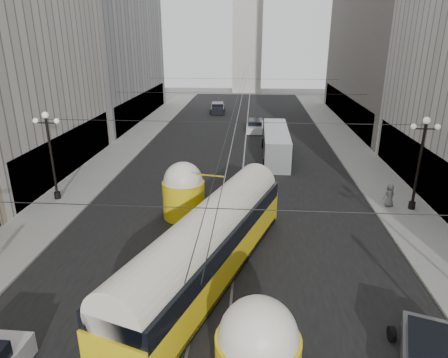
% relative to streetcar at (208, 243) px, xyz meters
% --- Properties ---
extents(road, '(20.00, 85.00, 0.02)m').
position_rel_streetcar_xyz_m(road, '(0.50, 23.46, -1.87)').
color(road, black).
rests_on(road, ground).
extents(sidewalk_left, '(4.00, 72.00, 0.15)m').
position_rel_streetcar_xyz_m(sidewalk_left, '(-11.50, 26.96, -1.79)').
color(sidewalk_left, gray).
rests_on(sidewalk_left, ground).
extents(sidewalk_right, '(4.00, 72.00, 0.15)m').
position_rel_streetcar_xyz_m(sidewalk_right, '(12.50, 26.96, -1.79)').
color(sidewalk_right, gray).
rests_on(sidewalk_right, ground).
extents(rail_left, '(0.12, 85.00, 0.04)m').
position_rel_streetcar_xyz_m(rail_left, '(-0.25, 23.46, -1.87)').
color(rail_left, gray).
rests_on(rail_left, ground).
extents(rail_right, '(0.12, 85.00, 0.04)m').
position_rel_streetcar_xyz_m(rail_right, '(1.25, 23.46, -1.87)').
color(rail_right, gray).
rests_on(rail_right, ground).
extents(building_left_far, '(12.60, 28.60, 28.60)m').
position_rel_streetcar_xyz_m(building_left_far, '(-19.49, 38.96, 12.44)').
color(building_left_far, '#999999').
rests_on(building_left_far, ground).
extents(distant_tower, '(6.00, 6.00, 31.36)m').
position_rel_streetcar_xyz_m(distant_tower, '(0.50, 70.96, 13.10)').
color(distant_tower, '#B2AFA8').
rests_on(distant_tower, ground).
extents(lamppost_left_mid, '(1.86, 0.44, 6.37)m').
position_rel_streetcar_xyz_m(lamppost_left_mid, '(-12.10, 8.96, 1.88)').
color(lamppost_left_mid, black).
rests_on(lamppost_left_mid, sidewalk_left).
extents(lamppost_right_mid, '(1.86, 0.44, 6.37)m').
position_rel_streetcar_xyz_m(lamppost_right_mid, '(13.10, 8.96, 1.88)').
color(lamppost_right_mid, black).
rests_on(lamppost_right_mid, sidewalk_right).
extents(catenary, '(25.00, 72.00, 0.23)m').
position_rel_streetcar_xyz_m(catenary, '(0.62, 22.46, 4.01)').
color(catenary, black).
rests_on(catenary, ground).
extents(streetcar, '(7.52, 16.63, 3.82)m').
position_rel_streetcar_xyz_m(streetcar, '(0.00, 0.00, 0.00)').
color(streetcar, gold).
rests_on(streetcar, ground).
extents(city_bus, '(2.59, 11.03, 2.80)m').
position_rel_streetcar_xyz_m(city_bus, '(4.33, 21.15, -0.34)').
color(city_bus, '#B4B8B9').
rests_on(city_bus, ground).
extents(sedan_grey, '(3.00, 4.53, 1.33)m').
position_rel_streetcar_xyz_m(sedan_grey, '(8.51, -5.33, -1.27)').
color(sedan_grey, slate).
rests_on(sedan_grey, ground).
extents(sedan_white_far, '(2.06, 4.75, 1.48)m').
position_rel_streetcar_xyz_m(sedan_white_far, '(2.33, 32.44, -1.19)').
color(sedan_white_far, white).
rests_on(sedan_white_far, ground).
extents(sedan_dark_far, '(2.39, 5.04, 1.55)m').
position_rel_streetcar_xyz_m(sedan_dark_far, '(-3.51, 44.91, -1.17)').
color(sedan_dark_far, black).
rests_on(sedan_dark_far, ground).
extents(pedestrian_crossing_a, '(0.49, 0.67, 1.72)m').
position_rel_streetcar_xyz_m(pedestrian_crossing_a, '(-2.25, -4.04, -1.01)').
color(pedestrian_crossing_a, black).
rests_on(pedestrian_crossing_a, ground).
extents(pedestrian_sidewalk_right, '(0.92, 0.74, 1.63)m').
position_rel_streetcar_xyz_m(pedestrian_sidewalk_right, '(11.63, 9.32, -0.90)').
color(pedestrian_sidewalk_right, slate).
rests_on(pedestrian_sidewalk_right, sidewalk_right).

